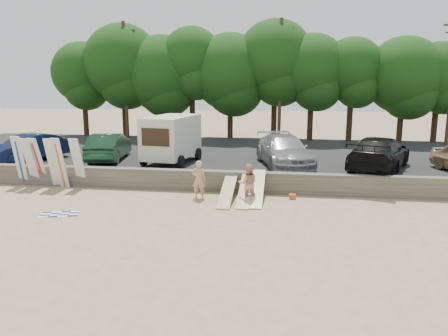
{
  "coord_description": "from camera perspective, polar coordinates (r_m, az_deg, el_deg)",
  "views": [
    {
      "loc": [
        2.71,
        -17.23,
        5.26
      ],
      "look_at": [
        -0.29,
        3.0,
        1.15
      ],
      "focal_mm": 35.0,
      "sensor_mm": 36.0,
      "label": 1
    }
  ],
  "objects": [
    {
      "name": "ground",
      "position": [
        18.22,
        -0.5,
        -5.41
      ],
      "size": [
        120.0,
        120.0,
        0.0
      ],
      "primitive_type": "plane",
      "color": "tan",
      "rests_on": "ground"
    },
    {
      "name": "seawall",
      "position": [
        20.96,
        0.77,
        -1.76
      ],
      "size": [
        44.0,
        0.5,
        1.0
      ],
      "primitive_type": "cube",
      "color": "#6B6356",
      "rests_on": "ground"
    },
    {
      "name": "parking_lot",
      "position": [
        28.29,
        2.8,
        1.37
      ],
      "size": [
        44.0,
        14.5,
        0.7
      ],
      "primitive_type": "cube",
      "color": "#282828",
      "rests_on": "ground"
    },
    {
      "name": "treeline",
      "position": [
        34.94,
        2.06,
        12.86
      ],
      "size": [
        32.77,
        6.39,
        9.21
      ],
      "color": "#382616",
      "rests_on": "parking_lot"
    },
    {
      "name": "utility_poles",
      "position": [
        33.24,
        7.35,
        11.57
      ],
      "size": [
        25.8,
        0.26,
        9.0
      ],
      "color": "#473321",
      "rests_on": "parking_lot"
    },
    {
      "name": "box_trailer",
      "position": [
        24.6,
        -6.87,
        4.07
      ],
      "size": [
        2.82,
        4.37,
        2.62
      ],
      "rotation": [
        0.0,
        0.0,
        -0.14
      ],
      "color": "beige",
      "rests_on": "parking_lot"
    },
    {
      "name": "car_0",
      "position": [
        27.52,
        -24.19,
        2.45
      ],
      "size": [
        3.41,
        4.92,
        1.54
      ],
      "primitive_type": "imported",
      "rotation": [
        0.0,
        0.0,
        -0.43
      ],
      "color": "#121A3F",
      "rests_on": "parking_lot"
    },
    {
      "name": "car_1",
      "position": [
        26.21,
        -14.79,
        2.71
      ],
      "size": [
        2.41,
        4.97,
        1.57
      ],
      "primitive_type": "imported",
      "rotation": [
        0.0,
        0.0,
        3.3
      ],
      "color": "#13351E",
      "rests_on": "parking_lot"
    },
    {
      "name": "car_2",
      "position": [
        23.88,
        7.86,
        2.25
      ],
      "size": [
        3.7,
        6.07,
        1.64
      ],
      "primitive_type": "imported",
      "rotation": [
        0.0,
        0.0,
        0.26
      ],
      "color": "gray",
      "rests_on": "parking_lot"
    },
    {
      "name": "car_3",
      "position": [
        23.95,
        19.59,
        1.82
      ],
      "size": [
        4.4,
        6.4,
        1.72
      ],
      "primitive_type": "imported",
      "rotation": [
        0.0,
        0.0,
        2.77
      ],
      "color": "black",
      "rests_on": "parking_lot"
    },
    {
      "name": "surfboard_upright_0",
      "position": [
        24.22,
        -25.11,
        0.83
      ],
      "size": [
        0.52,
        0.57,
        2.56
      ],
      "primitive_type": "cube",
      "rotation": [
        0.19,
        0.0,
        -0.04
      ],
      "color": "silver",
      "rests_on": "ground"
    },
    {
      "name": "surfboard_upright_1",
      "position": [
        23.83,
        -23.93,
        0.69
      ],
      "size": [
        0.58,
        0.89,
        2.49
      ],
      "primitive_type": "cube",
      "rotation": [
        0.31,
        0.0,
        -0.1
      ],
      "color": "silver",
      "rests_on": "ground"
    },
    {
      "name": "surfboard_upright_2",
      "position": [
        23.71,
        -23.05,
        0.72
      ],
      "size": [
        0.63,
        0.89,
        2.5
      ],
      "primitive_type": "cube",
      "rotation": [
        0.3,
        0.0,
        -0.17
      ],
      "color": "silver",
      "rests_on": "ground"
    },
    {
      "name": "surfboard_upright_3",
      "position": [
        23.12,
        -21.41,
        0.61
      ],
      "size": [
        0.53,
        0.78,
        2.52
      ],
      "primitive_type": "cube",
      "rotation": [
        0.28,
        0.0,
        0.04
      ],
      "color": "silver",
      "rests_on": "ground"
    },
    {
      "name": "surfboard_upright_4",
      "position": [
        22.88,
        -20.63,
        0.6
      ],
      "size": [
        0.6,
        0.7,
        2.55
      ],
      "primitive_type": "cube",
      "rotation": [
        0.22,
        0.0,
        -0.16
      ],
      "color": "silver",
      "rests_on": "ground"
    },
    {
      "name": "surfboard_upright_5",
      "position": [
        22.64,
        -18.51,
        0.6
      ],
      "size": [
        0.55,
        0.78,
        2.52
      ],
      "primitive_type": "cube",
      "rotation": [
        0.27,
        0.0,
        -0.06
      ],
      "color": "silver",
      "rests_on": "ground"
    },
    {
      "name": "surfboard_low_0",
      "position": [
        19.38,
        0.44,
        -3.07
      ],
      "size": [
        0.56,
        2.91,
        0.86
      ],
      "primitive_type": "cube",
      "rotation": [
        0.27,
        0.0,
        0.0
      ],
      "color": "#CFB882",
      "rests_on": "ground"
    },
    {
      "name": "surfboard_low_1",
      "position": [
        19.34,
        2.82,
        -2.92
      ],
      "size": [
        0.56,
        2.88,
        0.98
      ],
      "primitive_type": "cube",
      "rotation": [
        0.31,
        0.0,
        0.0
      ],
      "color": "#CFB882",
      "rests_on": "ground"
    },
    {
      "name": "surfboard_low_2",
      "position": [
        19.4,
        4.39,
        -2.67
      ],
      "size": [
        0.56,
        2.83,
        1.13
      ],
      "primitive_type": "cube",
      "rotation": [
        0.36,
        0.0,
        0.0
      ],
      "color": "#CFB882",
      "rests_on": "ground"
    },
    {
      "name": "beachgoer_a",
      "position": [
        19.73,
        -3.29,
        -1.5
      ],
      "size": [
        0.66,
        0.45,
        1.74
      ],
      "primitive_type": "imported",
      "rotation": [
        0.0,
        0.0,
        3.08
      ],
      "color": "tan",
      "rests_on": "ground"
    },
    {
      "name": "beachgoer_b",
      "position": [
        18.93,
        3.16,
        -2.05
      ],
      "size": [
        0.94,
        0.79,
        1.75
      ],
      "primitive_type": "imported",
      "rotation": [
        0.0,
        0.0,
        3.3
      ],
      "color": "tan",
      "rests_on": "ground"
    },
    {
      "name": "cooler",
      "position": [
        20.28,
        0.45,
        -3.2
      ],
      "size": [
        0.41,
        0.34,
        0.32
      ],
      "primitive_type": "cube",
      "rotation": [
        0.0,
        0.0,
        0.1
      ],
      "color": "#268B37",
      "rests_on": "ground"
    },
    {
      "name": "gear_bag",
      "position": [
        19.99,
        8.93,
        -3.7
      ],
      "size": [
        0.3,
        0.25,
        0.22
      ],
      "primitive_type": "cube",
      "rotation": [
        0.0,
        0.0,
        0.01
      ],
      "color": "#D04E18",
      "rests_on": "ground"
    },
    {
      "name": "beach_towel",
      "position": [
        18.75,
        -20.68,
        -5.66
      ],
      "size": [
        1.84,
        1.84,
        0.0
      ],
      "primitive_type": "plane",
      "rotation": [
        0.0,
        0.0,
        0.27
      ],
      "color": "white",
      "rests_on": "ground"
    }
  ]
}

